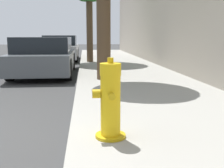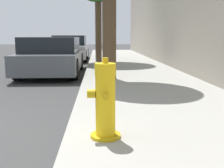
% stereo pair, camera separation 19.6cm
% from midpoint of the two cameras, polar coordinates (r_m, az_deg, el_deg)
% --- Properties ---
extents(sidewalk_slab, '(3.06, 40.00, 0.13)m').
position_cam_midpoint_polar(sidewalk_slab, '(3.43, 16.18, -10.91)').
color(sidewalk_slab, '#99968E').
rests_on(sidewalk_slab, ground_plane).
extents(fire_hydrant, '(0.37, 0.37, 0.89)m').
position_cam_midpoint_polar(fire_hydrant, '(3.09, -2.18, -3.68)').
color(fire_hydrant, '#C39C11').
rests_on(fire_hydrant, sidewalk_slab).
extents(parked_car_near, '(1.83, 4.09, 1.22)m').
position_cam_midpoint_polar(parked_car_near, '(9.40, -14.11, 5.45)').
color(parked_car_near, '#4C5156').
rests_on(parked_car_near, ground_plane).
extents(parked_car_mid, '(1.72, 4.17, 1.28)m').
position_cam_midpoint_polar(parked_car_mid, '(14.83, -10.67, 7.14)').
color(parked_car_mid, '#B7B7BC').
rests_on(parked_car_mid, ground_plane).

